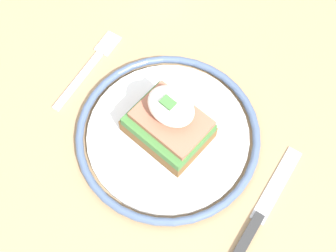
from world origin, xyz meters
name	(u,v)px	position (x,y,z in m)	size (l,w,h in m)	color
dining_table	(176,194)	(0.00, 0.00, 0.60)	(0.87, 0.71, 0.73)	tan
plate	(168,135)	(-0.03, 0.02, 0.74)	(0.23, 0.23, 0.02)	white
sandwich	(169,122)	(-0.03, 0.02, 0.78)	(0.10, 0.07, 0.08)	brown
fork	(90,66)	(-0.18, 0.03, 0.73)	(0.04, 0.14, 0.00)	silver
knife	(255,223)	(0.12, 0.00, 0.73)	(0.04, 0.19, 0.01)	#2D2D2D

